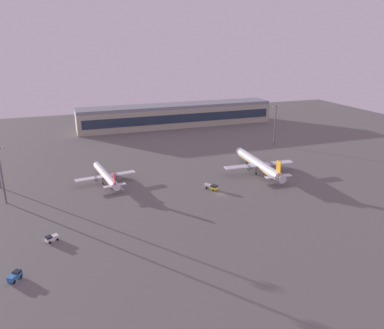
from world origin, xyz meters
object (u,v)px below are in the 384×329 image
object	(u,v)px
fuel_truck	(212,187)
apron_light_east	(275,123)
cargo_loader	(52,238)
maintenance_van	(15,276)
airplane_taxiway_distant	(106,175)
airplane_far_stand	(259,164)
apron_light_west	(1,171)

from	to	relation	value
fuel_truck	apron_light_east	xyz separation A→B (m)	(64.36, 54.66, 12.86)
cargo_loader	apron_light_east	xyz separation A→B (m)	(131.04, 78.89, 13.05)
fuel_truck	maintenance_van	xyz separation A→B (m)	(-76.29, -43.01, -0.19)
airplane_taxiway_distant	fuel_truck	world-z (taller)	airplane_taxiway_distant
airplane_far_stand	maintenance_van	xyz separation A→B (m)	(-106.56, -55.46, -3.33)
airplane_taxiway_distant	maintenance_van	bearing A→B (deg)	-124.29
airplane_taxiway_distant	fuel_truck	bearing A→B (deg)	-37.39
fuel_truck	cargo_loader	bearing A→B (deg)	-12.24
airplane_far_stand	cargo_loader	xyz separation A→B (m)	(-96.95, -36.69, -3.33)
airplane_taxiway_distant	maintenance_van	world-z (taller)	airplane_taxiway_distant
airplane_taxiway_distant	fuel_truck	xyz separation A→B (m)	(42.73, -24.28, -2.11)
cargo_loader	apron_light_east	bearing A→B (deg)	-85.72
cargo_loader	fuel_truck	bearing A→B (deg)	-96.80
maintenance_van	airplane_taxiway_distant	bearing A→B (deg)	98.80
airplane_far_stand	fuel_truck	distance (m)	32.88
airplane_far_stand	maintenance_van	distance (m)	120.17
airplane_far_stand	apron_light_west	distance (m)	114.59
fuel_truck	apron_light_east	distance (m)	85.41
apron_light_east	apron_light_west	xyz separation A→B (m)	(-148.30, -40.20, -0.61)
fuel_truck	apron_light_east	size ratio (longest dim) A/B	0.26
airplane_taxiway_distant	cargo_loader	xyz separation A→B (m)	(-23.95, -48.51, -2.30)
apron_light_east	cargo_loader	bearing A→B (deg)	-148.95
airplane_far_stand	maintenance_van	world-z (taller)	airplane_far_stand
airplane_taxiway_distant	cargo_loader	world-z (taller)	airplane_taxiway_distant
airplane_taxiway_distant	maintenance_van	distance (m)	75.23
airplane_far_stand	maintenance_van	bearing A→B (deg)	-150.14
apron_light_east	fuel_truck	bearing A→B (deg)	-139.66
airplane_far_stand	apron_light_east	xyz separation A→B (m)	(34.09, 42.21, 9.72)
apron_light_west	maintenance_van	bearing A→B (deg)	-82.42
airplane_far_stand	airplane_taxiway_distant	size ratio (longest dim) A/B	1.30
airplane_taxiway_distant	apron_light_east	distance (m)	111.83
cargo_loader	maintenance_van	size ratio (longest dim) A/B	1.02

